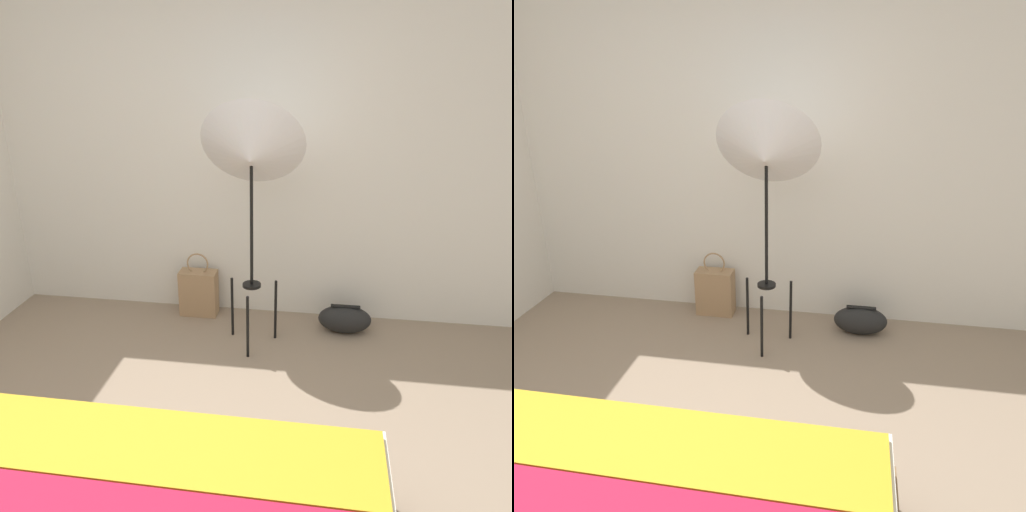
# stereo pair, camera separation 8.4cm
# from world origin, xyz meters

# --- Properties ---
(wall_back) EXTENTS (8.00, 0.05, 2.60)m
(wall_back) POSITION_xyz_m (0.00, 2.18, 1.30)
(wall_back) COLOR silver
(wall_back) RESTS_ON ground_plane
(photo_umbrella) EXTENTS (0.68, 0.51, 1.71)m
(photo_umbrella) POSITION_xyz_m (0.33, 1.64, 1.36)
(photo_umbrella) COLOR black
(photo_umbrella) RESTS_ON ground_plane
(tote_bag) EXTENTS (0.29, 0.15, 0.52)m
(tote_bag) POSITION_xyz_m (-0.16, 2.02, 0.19)
(tote_bag) COLOR #9E7A56
(tote_bag) RESTS_ON ground_plane
(duffel_bag) EXTENTS (0.39, 0.21, 0.22)m
(duffel_bag) POSITION_xyz_m (0.99, 1.90, 0.10)
(duffel_bag) COLOR black
(duffel_bag) RESTS_ON ground_plane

